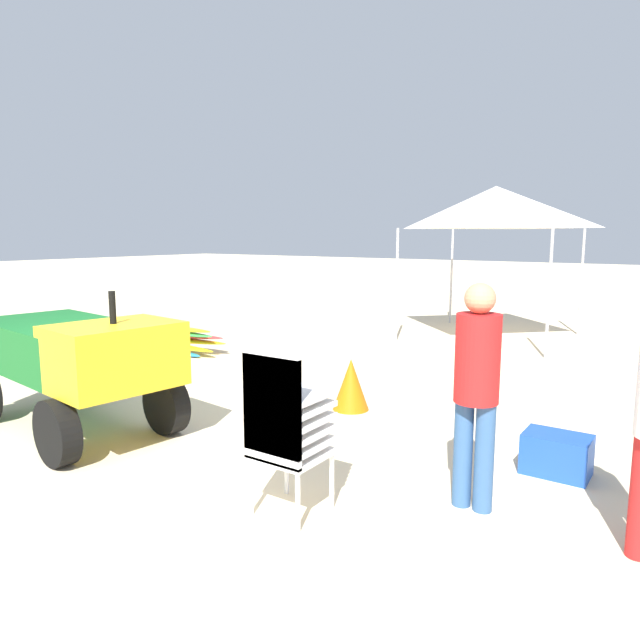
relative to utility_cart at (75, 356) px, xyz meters
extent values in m
plane|color=beige|center=(0.97, -0.02, -0.78)|extent=(80.00, 80.00, 0.00)
cube|color=#146023|center=(-0.39, 0.05, 0.07)|extent=(1.93, 1.32, 0.50)
cube|color=gold|center=(0.80, -0.10, 0.12)|extent=(0.93, 1.19, 0.60)
cylinder|color=black|center=(0.80, -0.10, 0.57)|extent=(0.07, 0.07, 0.30)
cylinder|color=black|center=(0.82, 0.45, -0.48)|extent=(0.62, 0.25, 0.60)
cylinder|color=black|center=(0.68, -0.64, -0.48)|extent=(0.62, 0.25, 0.60)
cylinder|color=black|center=(-0.96, 0.68, -0.48)|extent=(0.62, 0.25, 0.60)
cube|color=white|center=(2.88, -0.16, -0.34)|extent=(0.48, 0.48, 0.04)
cube|color=white|center=(2.88, -0.38, -0.14)|extent=(0.48, 0.04, 0.40)
cube|color=white|center=(2.88, -0.16, -0.25)|extent=(0.48, 0.48, 0.04)
cube|color=white|center=(2.88, -0.38, -0.05)|extent=(0.48, 0.04, 0.40)
cube|color=white|center=(2.88, -0.16, -0.16)|extent=(0.48, 0.48, 0.04)
cube|color=white|center=(2.88, -0.38, 0.04)|extent=(0.48, 0.04, 0.40)
cube|color=white|center=(2.88, -0.16, -0.07)|extent=(0.48, 0.48, 0.04)
cube|color=white|center=(2.88, -0.38, 0.13)|extent=(0.48, 0.04, 0.40)
cube|color=white|center=(2.88, -0.16, 0.02)|extent=(0.48, 0.48, 0.04)
cube|color=white|center=(2.88, -0.38, 0.22)|extent=(0.48, 0.04, 0.40)
cube|color=white|center=(2.88, -0.16, 0.11)|extent=(0.48, 0.48, 0.04)
cube|color=white|center=(2.88, -0.38, 0.31)|extent=(0.48, 0.04, 0.40)
cylinder|color=white|center=(3.09, 0.05, -0.57)|extent=(0.04, 0.04, 0.42)
cylinder|color=white|center=(2.67, 0.05, -0.57)|extent=(0.04, 0.04, 0.42)
cylinder|color=white|center=(3.09, -0.37, -0.57)|extent=(0.04, 0.04, 0.42)
cylinder|color=white|center=(2.67, -0.37, -0.57)|extent=(0.04, 0.04, 0.42)
ellipsoid|color=#268CCC|center=(-2.48, 3.16, -0.74)|extent=(1.98, 0.32, 0.08)
ellipsoid|color=yellow|center=(-2.56, 3.22, -0.66)|extent=(2.55, 0.29, 0.08)
ellipsoid|color=yellow|center=(-2.50, 3.28, -0.58)|extent=(2.46, 0.80, 0.08)
ellipsoid|color=red|center=(-2.43, 3.34, -0.50)|extent=(2.14, 0.72, 0.08)
ellipsoid|color=green|center=(-2.40, 3.17, -0.42)|extent=(2.15, 0.43, 0.08)
ellipsoid|color=yellow|center=(-2.38, 3.15, -0.34)|extent=(2.10, 0.43, 0.08)
cylinder|color=#33598C|center=(3.86, 0.64, -0.38)|extent=(0.14, 0.14, 0.81)
cylinder|color=#33598C|center=(4.02, 0.64, -0.38)|extent=(0.14, 0.14, 0.81)
cylinder|color=red|center=(3.94, 0.64, 0.35)|extent=(0.32, 0.32, 0.64)
sphere|color=tan|center=(3.94, 0.64, 0.78)|extent=(0.22, 0.22, 0.22)
cylinder|color=#B2B2B7|center=(0.42, 6.35, 0.28)|extent=(0.05, 0.05, 2.12)
cylinder|color=#B2B2B7|center=(3.15, 6.35, 0.28)|extent=(0.05, 0.05, 2.12)
cylinder|color=#B2B2B7|center=(0.42, 9.08, 0.28)|extent=(0.05, 0.05, 2.12)
cylinder|color=#B2B2B7|center=(3.15, 9.08, 0.28)|extent=(0.05, 0.05, 2.12)
pyramid|color=silver|center=(1.78, 7.71, 1.73)|extent=(2.73, 2.73, 0.79)
cone|color=orange|center=(1.95, 2.19, -0.49)|extent=(0.42, 0.42, 0.60)
cube|color=blue|center=(4.32, 1.63, -0.61)|extent=(0.53, 0.36, 0.34)
camera|label=1|loc=(5.27, -3.28, 1.22)|focal=32.04mm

